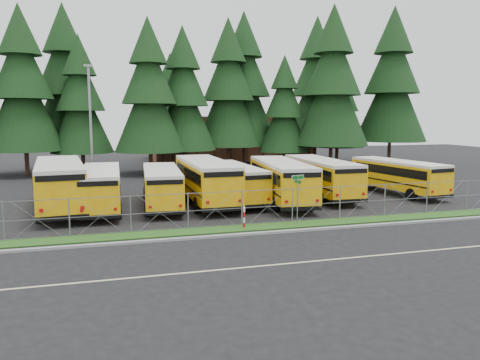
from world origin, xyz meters
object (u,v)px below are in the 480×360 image
(bus_1, at_px, (101,189))
(light_standard, at_px, (91,123))
(bus_4, at_px, (233,183))
(bus_6, at_px, (319,178))
(bus_3, at_px, (205,182))
(bus_2, at_px, (162,187))
(bus_east, at_px, (395,177))
(bus_0, at_px, (60,186))
(street_sign, at_px, (298,189))
(striped_bollard, at_px, (244,217))
(bus_5, at_px, (280,182))

(bus_1, distance_m, light_standard, 10.01)
(bus_4, relative_size, bus_6, 0.92)
(bus_3, relative_size, light_standard, 1.14)
(bus_6, bearing_deg, bus_2, -174.64)
(bus_4, bearing_deg, light_standard, 136.48)
(light_standard, bearing_deg, bus_3, -48.17)
(bus_6, distance_m, bus_east, 6.25)
(bus_0, height_order, light_standard, light_standard)
(street_sign, bearing_deg, striped_bollard, 179.15)
(bus_2, height_order, bus_east, bus_east)
(bus_1, height_order, street_sign, street_sign)
(bus_1, relative_size, striped_bollard, 8.63)
(bus_2, bearing_deg, bus_3, 13.52)
(bus_4, height_order, light_standard, light_standard)
(street_sign, height_order, light_standard, light_standard)
(bus_3, height_order, bus_5, bus_3)
(bus_1, height_order, bus_5, bus_5)
(bus_5, xyz_separation_m, bus_6, (3.67, 1.42, -0.04))
(bus_east, bearing_deg, bus_1, 172.50)
(bus_2, bearing_deg, bus_6, 7.45)
(bus_6, height_order, light_standard, light_standard)
(bus_0, relative_size, striped_bollard, 10.05)
(bus_2, xyz_separation_m, bus_east, (18.11, 0.33, 0.01))
(street_sign, bearing_deg, bus_4, 100.88)
(bus_0, relative_size, bus_6, 1.11)
(bus_4, distance_m, bus_5, 3.31)
(bus_3, relative_size, bus_6, 1.06)
(bus_5, distance_m, bus_east, 9.96)
(bus_2, relative_size, street_sign, 3.55)
(bus_3, distance_m, bus_4, 2.09)
(bus_4, xyz_separation_m, light_standard, (-9.75, 8.53, 4.19))
(street_sign, distance_m, light_standard, 20.31)
(striped_bollard, bearing_deg, bus_1, 135.25)
(bus_1, bearing_deg, bus_4, 4.66)
(bus_3, relative_size, bus_5, 1.03)
(bus_2, distance_m, bus_3, 3.10)
(bus_3, bearing_deg, bus_5, -13.52)
(bus_0, bearing_deg, light_standard, 71.89)
(bus_0, bearing_deg, striped_bollard, -44.84)
(bus_0, height_order, bus_6, bus_0)
(bus_0, relative_size, bus_2, 1.21)
(bus_4, distance_m, bus_6, 6.75)
(bus_1, relative_size, light_standard, 1.02)
(bus_6, bearing_deg, bus_1, -175.59)
(bus_5, xyz_separation_m, bus_east, (9.91, 0.99, -0.15))
(bus_5, height_order, street_sign, bus_5)
(bus_1, bearing_deg, bus_5, -1.99)
(bus_3, height_order, bus_6, bus_3)
(street_sign, bearing_deg, bus_1, 144.77)
(bus_5, bearing_deg, striped_bollard, -118.38)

